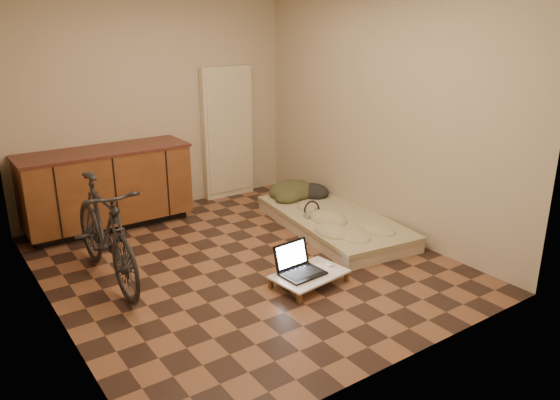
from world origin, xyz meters
TOP-DOWN VIEW (x-y plane):
  - room_shell at (0.00, 0.00)m, footprint 3.50×4.00m
  - cabinets at (-0.75, 1.70)m, footprint 1.84×0.62m
  - appliance_panel at (0.95, 1.94)m, footprint 0.70×0.10m
  - bicycle at (-1.20, 0.38)m, footprint 0.49×1.65m
  - futon at (1.30, 0.18)m, footprint 1.20×2.09m
  - clothing_pile at (1.39, 0.98)m, footprint 0.72×0.62m
  - headphones at (1.07, 0.29)m, footprint 0.24×0.22m
  - lap_desk at (0.25, -0.72)m, footprint 0.71×0.51m
  - laptop at (0.18, -0.66)m, footprint 0.39×0.36m
  - mouse at (0.50, -0.71)m, footprint 0.07×0.10m

SIDE VIEW (x-z plane):
  - futon at x=1.30m, z-range 0.00..0.17m
  - lap_desk at x=0.25m, z-range 0.04..0.15m
  - mouse at x=0.50m, z-range 0.11..0.14m
  - laptop at x=0.18m, z-range 0.03..0.29m
  - headphones at x=1.07m, z-range 0.17..0.33m
  - clothing_pile at x=1.39m, z-range 0.17..0.43m
  - cabinets at x=-0.75m, z-range 0.01..0.92m
  - bicycle at x=-1.20m, z-range 0.00..1.06m
  - appliance_panel at x=0.95m, z-range 0.00..1.70m
  - room_shell at x=0.00m, z-range 0.00..2.60m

